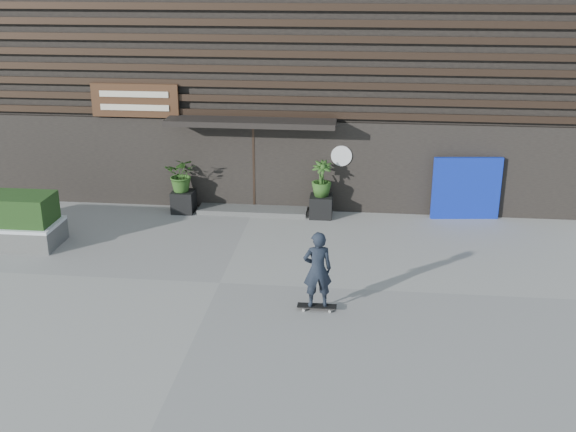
# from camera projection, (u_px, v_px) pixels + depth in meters

# --- Properties ---
(ground) EXTENTS (80.00, 80.00, 0.00)m
(ground) POSITION_uv_depth(u_px,v_px,m) (220.00, 283.00, 15.02)
(ground) COLOR gray
(ground) RESTS_ON ground
(entrance_step) EXTENTS (3.00, 0.80, 0.12)m
(entrance_step) POSITION_uv_depth(u_px,v_px,m) (253.00, 210.00, 19.30)
(entrance_step) COLOR #51514F
(entrance_step) RESTS_ON ground
(planter_pot_left) EXTENTS (0.60, 0.60, 0.60)m
(planter_pot_left) POSITION_uv_depth(u_px,v_px,m) (184.00, 202.00, 19.22)
(planter_pot_left) COLOR black
(planter_pot_left) RESTS_ON ground
(bamboo_left) EXTENTS (0.86, 0.75, 0.96)m
(bamboo_left) POSITION_uv_depth(u_px,v_px,m) (182.00, 174.00, 18.96)
(bamboo_left) COLOR #2D591E
(bamboo_left) RESTS_ON planter_pot_left
(planter_pot_right) EXTENTS (0.60, 0.60, 0.60)m
(planter_pot_right) POSITION_uv_depth(u_px,v_px,m) (321.00, 206.00, 18.84)
(planter_pot_right) COLOR black
(planter_pot_right) RESTS_ON ground
(bamboo_right) EXTENTS (0.54, 0.54, 0.96)m
(bamboo_right) POSITION_uv_depth(u_px,v_px,m) (322.00, 179.00, 18.57)
(bamboo_right) COLOR #2D591E
(bamboo_right) RESTS_ON planter_pot_right
(blue_tarp) EXTENTS (1.81, 0.32, 1.70)m
(blue_tarp) POSITION_uv_depth(u_px,v_px,m) (466.00, 188.00, 18.54)
(blue_tarp) COLOR #0D23AC
(blue_tarp) RESTS_ON ground
(building) EXTENTS (18.00, 11.00, 8.00)m
(building) POSITION_uv_depth(u_px,v_px,m) (276.00, 44.00, 22.97)
(building) COLOR black
(building) RESTS_ON ground
(skateboarder) EXTENTS (0.78, 0.49, 1.65)m
(skateboarder) POSITION_uv_depth(u_px,v_px,m) (317.00, 270.00, 13.56)
(skateboarder) COLOR black
(skateboarder) RESTS_ON ground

